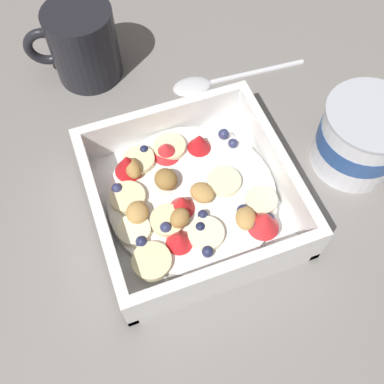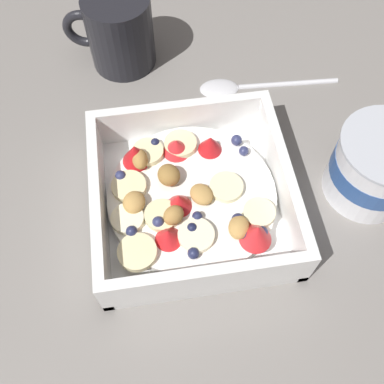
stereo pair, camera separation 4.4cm
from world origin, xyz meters
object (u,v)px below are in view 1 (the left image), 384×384
coffee_mug (82,44)px  yogurt_cup (362,138)px  fruit_bowl (191,197)px  spoon (212,80)px

coffee_mug → yogurt_cup: bearing=46.3°
fruit_bowl → spoon: size_ratio=1.12×
fruit_bowl → spoon: fruit_bowl is taller
yogurt_cup → fruit_bowl: bearing=-91.7°
fruit_bowl → coffee_mug: coffee_mug is taller
fruit_bowl → yogurt_cup: bearing=88.3°
yogurt_cup → spoon: bearing=-147.8°
yogurt_cup → coffee_mug: 0.33m
fruit_bowl → yogurt_cup: (0.01, 0.19, 0.02)m
fruit_bowl → yogurt_cup: size_ratio=2.06×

